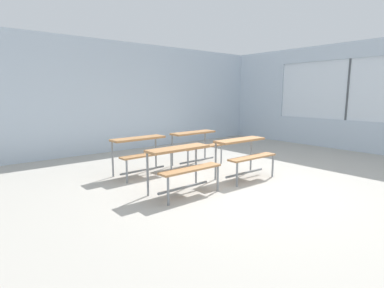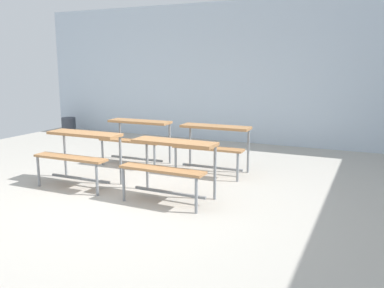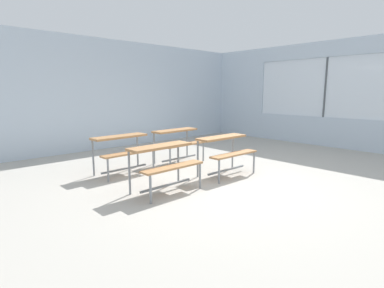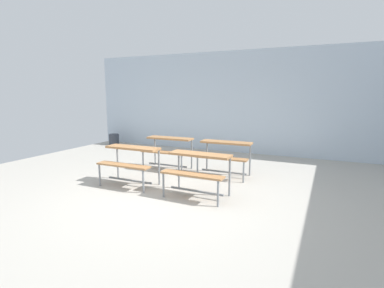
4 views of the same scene
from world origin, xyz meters
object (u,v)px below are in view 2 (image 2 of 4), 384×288
at_px(desk_bench_r1c0, 137,132).
at_px(trash_bin, 69,125).
at_px(desk_bench_r1c1, 213,138).
at_px(desk_bench_r0c0, 80,146).
at_px(desk_bench_r0c1, 170,156).

bearing_deg(desk_bench_r1c0, trash_bin, 146.51).
bearing_deg(desk_bench_r1c1, desk_bench_r0c0, -137.82).
bearing_deg(desk_bench_r1c0, desk_bench_r0c1, -47.02).
relative_size(desk_bench_r0c0, desk_bench_r1c0, 0.99).
xyz_separation_m(desk_bench_r0c0, trash_bin, (-3.30, 3.49, -0.38)).
bearing_deg(desk_bench_r0c0, desk_bench_r0c1, -1.92).
bearing_deg(desk_bench_r1c0, desk_bench_r0c0, -93.58).
height_order(desk_bench_r0c0, desk_bench_r0c1, same).
relative_size(desk_bench_r0c0, desk_bench_r1c1, 0.99).
height_order(desk_bench_r0c0, trash_bin, desk_bench_r0c0).
distance_m(desk_bench_r0c0, desk_bench_r1c1, 2.00).
xyz_separation_m(desk_bench_r1c0, trash_bin, (-3.36, 2.10, -0.38)).
relative_size(desk_bench_r0c1, trash_bin, 2.97).
height_order(desk_bench_r0c1, desk_bench_r1c1, same).
distance_m(desk_bench_r1c1, trash_bin, 5.22).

